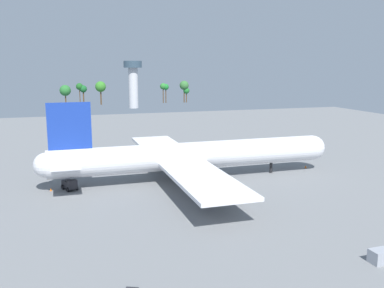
{
  "coord_description": "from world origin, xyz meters",
  "views": [
    {
      "loc": [
        -28.85,
        -91.41,
        26.26
      ],
      "look_at": [
        0.0,
        0.0,
        8.39
      ],
      "focal_mm": 39.78,
      "sensor_mm": 36.0,
      "label": 1
    }
  ],
  "objects_px": {
    "catering_truck": "(283,150)",
    "safety_cone_nose": "(306,167)",
    "pushback_tractor": "(70,184)",
    "safety_cone_tail": "(51,190)",
    "control_tower": "(133,79)",
    "cargo_container_fore": "(380,256)",
    "cargo_airplane": "(190,156)"
  },
  "relations": [
    {
      "from": "cargo_airplane",
      "to": "safety_cone_nose",
      "type": "xyz_separation_m",
      "value": [
        31.75,
        1.53,
        -5.23
      ]
    },
    {
      "from": "control_tower",
      "to": "pushback_tractor",
      "type": "bearing_deg",
      "value": -104.26
    },
    {
      "from": "pushback_tractor",
      "to": "safety_cone_tail",
      "type": "distance_m",
      "value": 4.02
    },
    {
      "from": "catering_truck",
      "to": "pushback_tractor",
      "type": "height_order",
      "value": "catering_truck"
    },
    {
      "from": "cargo_airplane",
      "to": "safety_cone_nose",
      "type": "distance_m",
      "value": 32.22
    },
    {
      "from": "catering_truck",
      "to": "cargo_container_fore",
      "type": "bearing_deg",
      "value": -109.1
    },
    {
      "from": "pushback_tractor",
      "to": "control_tower",
      "type": "bearing_deg",
      "value": 75.74
    },
    {
      "from": "pushback_tractor",
      "to": "cargo_container_fore",
      "type": "relative_size",
      "value": 1.64
    },
    {
      "from": "safety_cone_nose",
      "to": "control_tower",
      "type": "xyz_separation_m",
      "value": [
        -15.59,
        167.96,
        17.31
      ]
    },
    {
      "from": "cargo_container_fore",
      "to": "safety_cone_tail",
      "type": "bearing_deg",
      "value": 131.46
    },
    {
      "from": "control_tower",
      "to": "safety_cone_nose",
      "type": "bearing_deg",
      "value": -84.7
    },
    {
      "from": "pushback_tractor",
      "to": "control_tower",
      "type": "xyz_separation_m",
      "value": [
        43.14,
        169.78,
        16.43
      ]
    },
    {
      "from": "cargo_container_fore",
      "to": "safety_cone_nose",
      "type": "height_order",
      "value": "cargo_container_fore"
    },
    {
      "from": "safety_cone_tail",
      "to": "cargo_airplane",
      "type": "bearing_deg",
      "value": -0.34
    },
    {
      "from": "cargo_airplane",
      "to": "control_tower",
      "type": "relative_size",
      "value": 2.42
    },
    {
      "from": "catering_truck",
      "to": "control_tower",
      "type": "bearing_deg",
      "value": 97.28
    },
    {
      "from": "cargo_container_fore",
      "to": "safety_cone_tail",
      "type": "height_order",
      "value": "cargo_container_fore"
    },
    {
      "from": "cargo_container_fore",
      "to": "safety_cone_nose",
      "type": "relative_size",
      "value": 3.92
    },
    {
      "from": "pushback_tractor",
      "to": "cargo_container_fore",
      "type": "xyz_separation_m",
      "value": [
        38.8,
        -47.83,
        -0.31
      ]
    },
    {
      "from": "pushback_tractor",
      "to": "safety_cone_tail",
      "type": "relative_size",
      "value": 7.59
    },
    {
      "from": "pushback_tractor",
      "to": "safety_cone_tail",
      "type": "bearing_deg",
      "value": 173.1
    },
    {
      "from": "pushback_tractor",
      "to": "control_tower",
      "type": "height_order",
      "value": "control_tower"
    },
    {
      "from": "cargo_container_fore",
      "to": "safety_cone_nose",
      "type": "distance_m",
      "value": 53.5
    },
    {
      "from": "cargo_container_fore",
      "to": "pushback_tractor",
      "type": "bearing_deg",
      "value": 129.05
    },
    {
      "from": "safety_cone_nose",
      "to": "pushback_tractor",
      "type": "bearing_deg",
      "value": -178.23
    },
    {
      "from": "cargo_airplane",
      "to": "pushback_tractor",
      "type": "bearing_deg",
      "value": -179.39
    },
    {
      "from": "catering_truck",
      "to": "safety_cone_nose",
      "type": "relative_size",
      "value": 6.42
    },
    {
      "from": "cargo_container_fore",
      "to": "safety_cone_tail",
      "type": "xyz_separation_m",
      "value": [
        -42.68,
        48.3,
        -0.62
      ]
    },
    {
      "from": "pushback_tractor",
      "to": "control_tower",
      "type": "relative_size",
      "value": 0.16
    },
    {
      "from": "cargo_airplane",
      "to": "cargo_container_fore",
      "type": "xyz_separation_m",
      "value": [
        11.82,
        -48.12,
        -4.67
      ]
    },
    {
      "from": "cargo_airplane",
      "to": "catering_truck",
      "type": "bearing_deg",
      "value": 29.17
    },
    {
      "from": "pushback_tractor",
      "to": "safety_cone_tail",
      "type": "xyz_separation_m",
      "value": [
        -3.88,
        0.47,
        -0.93
      ]
    }
  ]
}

